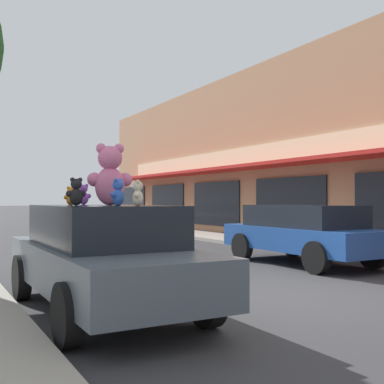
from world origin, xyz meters
TOP-DOWN VIEW (x-y plane):
  - ground_plane at (0.00, 0.00)m, footprint 260.00×260.00m
  - plush_art_car at (-3.03, 0.47)m, footprint 1.93×4.59m
  - teddy_bear_giant at (-2.94, 0.44)m, footprint 0.67×0.46m
  - teddy_bear_teal at (-2.53, 1.30)m, footprint 0.15×0.16m
  - teddy_bear_purple at (-2.97, 1.63)m, footprint 0.25×0.16m
  - teddy_bear_blue at (-3.12, -0.40)m, footprint 0.24×0.22m
  - teddy_bear_cream at (-2.94, -0.59)m, footprint 0.18×0.25m
  - teddy_bear_orange at (-3.40, 0.81)m, footprint 0.20×0.13m
  - teddy_bear_black at (-3.42, 0.43)m, footprint 0.28×0.18m
  - parked_car_far_center at (2.88, 2.93)m, footprint 1.92×4.41m

SIDE VIEW (x-z plane):
  - ground_plane at x=0.00m, z-range 0.00..0.00m
  - parked_car_far_center at x=2.88m, z-range 0.08..1.53m
  - plush_art_car at x=-3.03m, z-range 0.05..1.55m
  - teddy_bear_teal at x=-2.53m, z-range 1.49..1.72m
  - teddy_bear_orange at x=-3.40m, z-range 1.49..1.77m
  - teddy_bear_cream at x=-2.94m, z-range 1.49..1.82m
  - teddy_bear_purple at x=-2.97m, z-range 1.49..1.83m
  - teddy_bear_blue at x=-3.12m, z-range 1.49..1.84m
  - teddy_bear_black at x=-3.42m, z-range 1.49..1.88m
  - teddy_bear_giant at x=-2.94m, z-range 1.48..2.36m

